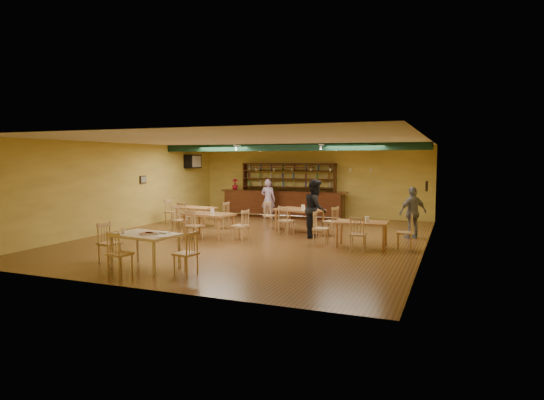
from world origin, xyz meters
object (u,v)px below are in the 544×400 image
at_px(dining_table_b, 299,220).
at_px(dining_table_c, 209,225).
at_px(near_table, 145,251).
at_px(bar_counter, 283,204).
at_px(dining_table_d, 362,234).
at_px(patron_right_a, 316,208).
at_px(patron_bar, 268,199).
at_px(dining_table_a, 196,217).

xyz_separation_m(dining_table_b, dining_table_c, (-2.29, -2.09, -0.01)).
distance_m(dining_table_b, near_table, 6.45).
height_order(bar_counter, near_table, bar_counter).
bearing_deg(dining_table_d, bar_counter, 126.02).
bearing_deg(patron_right_a, near_table, 145.02).
height_order(dining_table_c, patron_bar, patron_bar).
bearing_deg(dining_table_d, near_table, -135.34).
bearing_deg(dining_table_d, dining_table_a, 161.18).
relative_size(dining_table_d, patron_bar, 0.87).
height_order(near_table, patron_bar, patron_bar).
bearing_deg(patron_bar, dining_table_b, 127.06).
height_order(dining_table_a, dining_table_c, dining_table_c).
relative_size(dining_table_b, patron_bar, 0.95).
xyz_separation_m(dining_table_c, near_table, (0.75, -4.18, 0.01)).
bearing_deg(patron_bar, dining_table_a, 54.19).
distance_m(bar_counter, patron_bar, 0.93).
relative_size(bar_counter, dining_table_d, 3.78).
relative_size(bar_counter, patron_right_a, 2.97).
xyz_separation_m(bar_counter, patron_bar, (-0.35, -0.83, 0.26)).
bearing_deg(dining_table_b, patron_right_a, -27.30).
distance_m(near_table, patron_right_a, 5.97).
relative_size(dining_table_a, patron_bar, 0.84).
bearing_deg(patron_right_a, dining_table_b, 33.24).
xyz_separation_m(bar_counter, near_table, (0.32, -9.74, -0.17)).
bearing_deg(patron_bar, bar_counter, -115.56).
bearing_deg(bar_counter, patron_bar, -112.72).
bearing_deg(bar_counter, dining_table_b, -61.72).
bearing_deg(dining_table_a, patron_bar, 63.47).
height_order(dining_table_a, dining_table_d, dining_table_d).
distance_m(dining_table_b, dining_table_d, 3.10).
bearing_deg(dining_table_b, dining_table_c, -120.00).
bearing_deg(near_table, dining_table_c, 109.08).
xyz_separation_m(patron_bar, patron_right_a, (3.01, -3.45, 0.09)).
distance_m(bar_counter, dining_table_d, 6.89).
height_order(bar_counter, dining_table_a, bar_counter).
distance_m(dining_table_a, patron_right_a, 4.86).
xyz_separation_m(bar_counter, dining_table_a, (-2.10, -3.53, -0.22)).
xyz_separation_m(dining_table_d, patron_bar, (-4.67, 4.53, 0.47)).
bearing_deg(patron_right_a, dining_table_d, -134.95).
height_order(dining_table_a, patron_right_a, patron_right_a).
bearing_deg(dining_table_b, patron_bar, 147.61).
distance_m(dining_table_b, patron_bar, 3.48).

